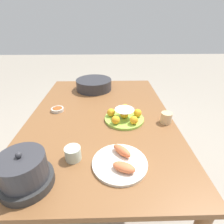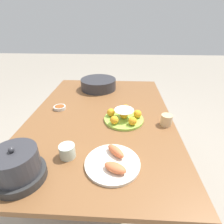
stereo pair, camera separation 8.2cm
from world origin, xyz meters
name	(u,v)px [view 1 (the left image)]	position (x,y,z in m)	size (l,w,h in m)	color
ground_plane	(103,183)	(0.00, 0.00, 0.00)	(12.00, 12.00, 0.00)	#9E9384
dining_table	(101,124)	(0.00, 0.00, 0.64)	(1.45, 0.98, 0.73)	brown
cake_plate	(124,116)	(-0.08, -0.16, 0.76)	(0.26, 0.26, 0.09)	#99CC4C
serving_bowl	(94,84)	(0.48, 0.08, 0.78)	(0.33, 0.33, 0.10)	#2D2D33
sauce_bowl	(57,109)	(0.06, 0.32, 0.74)	(0.09, 0.09, 0.02)	beige
seafood_platter	(121,162)	(-0.48, -0.11, 0.74)	(0.26, 0.26, 0.05)	silver
cup_near	(166,118)	(-0.12, -0.43, 0.76)	(0.07, 0.07, 0.07)	#DBB27F
cup_far	(73,153)	(-0.43, 0.12, 0.76)	(0.08, 0.08, 0.07)	beige
warming_pot	(24,172)	(-0.58, 0.28, 0.80)	(0.22, 0.22, 0.17)	#2D2D2D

